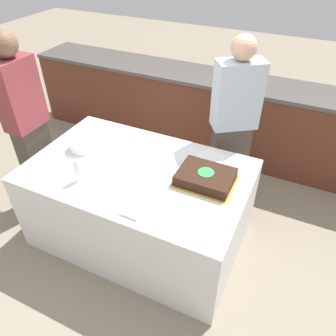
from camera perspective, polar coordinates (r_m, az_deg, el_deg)
name	(u,v)px	position (r m, az deg, el deg)	size (l,w,h in m)	color
ground_plane	(142,233)	(3.07, -4.55, -11.27)	(14.00, 14.00, 0.00)	gray
back_counter	(206,113)	(3.96, 6.66, 9.58)	(4.40, 0.58, 0.92)	#5B2D1E
dining_table	(140,204)	(2.80, -4.93, -6.25)	(1.72, 1.08, 0.74)	white
cake	(206,177)	(2.42, 6.56, -1.58)	(0.44, 0.34, 0.09)	gold
plate_stack	(82,145)	(2.84, -14.68, 3.97)	(0.21, 0.21, 0.09)	white
wine_glass	(77,168)	(2.46, -15.63, 0.04)	(0.06, 0.06, 0.18)	white
side_plate_near_cake	(212,157)	(2.69, 7.70, 1.88)	(0.21, 0.21, 0.00)	white
utensil_pile	(131,213)	(2.19, -6.54, -7.81)	(0.14, 0.08, 0.02)	white
person_cutting_cake	(233,127)	(2.93, 11.21, 6.95)	(0.42, 0.38, 1.63)	#4C4238
person_seated_left	(28,125)	(3.11, -23.25, 6.93)	(0.21, 0.34, 1.66)	#4C4238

